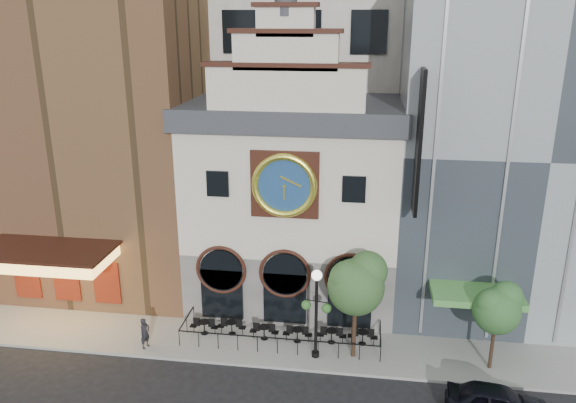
% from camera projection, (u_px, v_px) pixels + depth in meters
% --- Properties ---
extents(ground, '(120.00, 120.00, 0.00)m').
position_uv_depth(ground, '(274.00, 369.00, 28.21)').
color(ground, black).
rests_on(ground, ground).
extents(sidewalk, '(44.00, 5.00, 0.15)m').
position_uv_depth(sidewalk, '(281.00, 341.00, 30.54)').
color(sidewalk, gray).
rests_on(sidewalk, ground).
extents(clock_building, '(12.60, 8.78, 18.65)m').
position_uv_depth(clock_building, '(294.00, 196.00, 33.49)').
color(clock_building, '#605E5B').
rests_on(clock_building, ground).
extents(theater_building, '(14.00, 15.60, 25.00)m').
position_uv_depth(theater_building, '(95.00, 88.00, 35.38)').
color(theater_building, brown).
rests_on(theater_building, ground).
extents(retail_building, '(14.00, 14.40, 20.00)m').
position_uv_depth(retail_building, '(520.00, 138.00, 32.72)').
color(retail_building, gray).
rests_on(retail_building, ground).
extents(cafe_railing, '(10.60, 2.60, 0.90)m').
position_uv_depth(cafe_railing, '(281.00, 333.00, 30.38)').
color(cafe_railing, black).
rests_on(cafe_railing, sidewalk).
extents(bistro_0, '(1.58, 0.68, 0.90)m').
position_uv_depth(bistro_0, '(204.00, 326.00, 30.99)').
color(bistro_0, black).
rests_on(bistro_0, sidewalk).
extents(bistro_1, '(1.58, 0.68, 0.90)m').
position_uv_depth(bistro_1, '(232.00, 326.00, 30.96)').
color(bistro_1, black).
rests_on(bistro_1, sidewalk).
extents(bistro_2, '(1.58, 0.68, 0.90)m').
position_uv_depth(bistro_2, '(264.00, 331.00, 30.48)').
color(bistro_2, black).
rests_on(bistro_2, sidewalk).
extents(bistro_3, '(1.58, 0.68, 0.90)m').
position_uv_depth(bistro_3, '(297.00, 334.00, 30.23)').
color(bistro_3, black).
rests_on(bistro_3, sidewalk).
extents(bistro_4, '(1.58, 0.68, 0.90)m').
position_uv_depth(bistro_4, '(332.00, 335.00, 30.12)').
color(bistro_4, black).
rests_on(bistro_4, sidewalk).
extents(bistro_5, '(1.58, 0.68, 0.90)m').
position_uv_depth(bistro_5, '(363.00, 336.00, 29.99)').
color(bistro_5, black).
rests_on(bistro_5, sidewalk).
extents(car_right, '(4.63, 2.28, 1.52)m').
position_uv_depth(car_right, '(498.00, 402.00, 24.63)').
color(car_right, black).
rests_on(car_right, ground).
extents(pedestrian, '(0.61, 0.73, 1.71)m').
position_uv_depth(pedestrian, '(145.00, 333.00, 29.58)').
color(pedestrian, black).
rests_on(pedestrian, sidewalk).
extents(lamppost, '(1.54, 0.69, 4.88)m').
position_uv_depth(lamppost, '(316.00, 304.00, 28.11)').
color(lamppost, black).
rests_on(lamppost, sidewalk).
extents(tree_left, '(2.97, 2.86, 5.72)m').
position_uv_depth(tree_left, '(357.00, 282.00, 27.82)').
color(tree_left, '#382619').
rests_on(tree_left, sidewalk).
extents(tree_right, '(2.40, 2.31, 4.62)m').
position_uv_depth(tree_right, '(498.00, 307.00, 27.08)').
color(tree_right, '#382619').
rests_on(tree_right, sidewalk).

